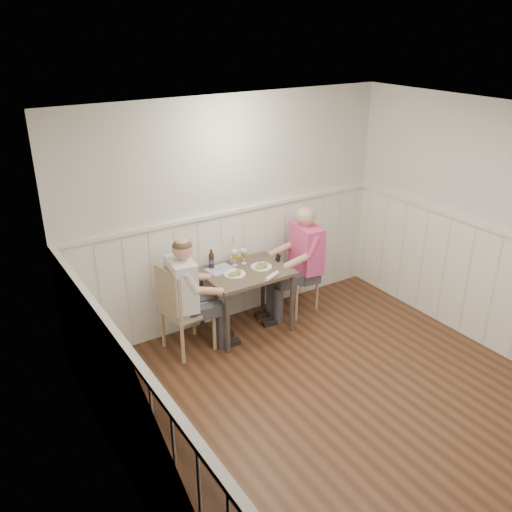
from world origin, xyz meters
The scene contains 16 objects.
ground_plane centered at (0.00, 0.00, 0.00)m, with size 4.50×4.50×0.00m, color #422716.
room_shell centered at (0.00, 0.00, 1.52)m, with size 4.04×4.54×2.60m.
wainscot centered at (0.00, 0.69, 0.69)m, with size 4.00×4.49×1.34m.
dining_table centered at (-0.05, 1.84, 0.65)m, with size 0.94×0.70×0.75m.
chair_right centered at (0.75, 1.93, 0.50)m, with size 0.52×0.52×0.93m.
chair_left centered at (-0.85, 1.84, 0.54)m, with size 0.52×0.52×0.99m.
man_in_pink centered at (0.72, 1.82, 0.58)m, with size 0.67×0.47×1.38m.
diner_cream centered at (-0.81, 1.80, 0.56)m, with size 0.65×0.45×1.33m.
plate_man centered at (0.12, 1.81, 0.77)m, with size 0.24×0.24×0.06m.
plate_diner centered at (-0.22, 1.81, 0.77)m, with size 0.24×0.24×0.06m.
beer_glass_a centered at (0.02, 2.02, 0.87)m, with size 0.07×0.07×0.17m.
beer_glass_b centered at (-0.09, 2.02, 0.88)m, with size 0.07×0.07×0.19m.
beer_bottle centered at (-0.34, 2.10, 0.85)m, with size 0.06×0.06×0.22m.
rolled_napkin centered at (0.08, 1.53, 0.77)m, with size 0.22×0.13×0.05m.
grass_vase centered at (-0.09, 2.10, 0.91)m, with size 0.04×0.04×0.35m.
gingham_mat centered at (-0.28, 2.01, 0.75)m, with size 0.32×0.27×0.01m.
Camera 1 is at (-2.87, -2.78, 3.31)m, focal length 38.00 mm.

